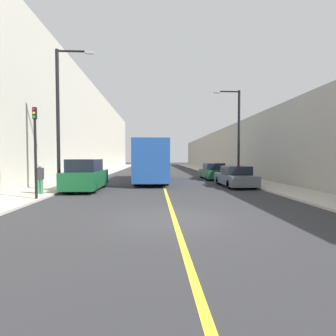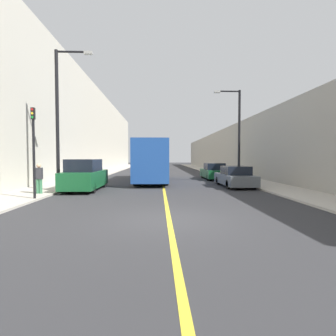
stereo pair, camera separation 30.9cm
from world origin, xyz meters
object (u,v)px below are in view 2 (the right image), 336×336
Objects in this scene: parked_suv_left at (85,176)px; street_lamp_left at (60,112)px; street_lamp_right at (237,130)px; car_right_near at (235,177)px; car_right_mid at (214,172)px; bus at (152,161)px; pedestrian at (39,178)px; traffic_light at (34,149)px.

parked_suv_left is 0.58× the size of street_lamp_left.
street_lamp_right is at bearing 24.69° from street_lamp_left.
street_lamp_right reaches higher than car_right_near.
street_lamp_right is at bearing 71.15° from car_right_near.
car_right_mid is at bearing 39.22° from parked_suv_left.
street_lamp_left is at bearing -129.38° from bus.
car_right_near is at bearing 17.87° from pedestrian.
parked_suv_left is 2.87m from pedestrian.
traffic_light is (-1.32, -3.89, 1.54)m from parked_suv_left.
street_lamp_left is at bearing -141.96° from car_right_mid.
bus is 1.26× the size of street_lamp_left.
parked_suv_left reaches higher than car_right_mid.
bus is at bearing 173.98° from street_lamp_right.
car_right_near is at bearing 11.55° from street_lamp_left.
pedestrian is at bearing -126.55° from bus.
street_lamp_right reaches higher than pedestrian.
street_lamp_left is at bearing -155.31° from street_lamp_right.
bus is 2.18× the size of parked_suv_left.
parked_suv_left is 2.95× the size of pedestrian.
traffic_light is (-5.35, -9.69, 0.64)m from bus.
car_right_mid is 14.67m from street_lamp_left.
traffic_light reaches higher than bus.
pedestrian is (-13.01, -7.22, -3.40)m from street_lamp_right.
pedestrian reaches higher than car_right_mid.
street_lamp_left is 3.98m from traffic_light.
parked_suv_left is at bearing -140.78° from car_right_mid.
street_lamp_left is (-11.23, -2.30, 4.08)m from car_right_near.
pedestrian is at bearing -162.13° from car_right_near.
parked_suv_left is at bearing -155.62° from street_lamp_right.
bus is 11.09m from traffic_light.
parked_suv_left is 1.01× the size of car_right_mid.
street_lamp_left is (-1.25, -0.65, 3.84)m from parked_suv_left.
car_right_mid is at bearing 91.14° from car_right_near.
traffic_light is at bearing -144.32° from street_lamp_right.
parked_suv_left is at bearing -170.63° from car_right_near.
bus is 7.34m from car_right_near.
street_lamp_right is at bearing 35.68° from traffic_light.
street_lamp_right is (11.14, 5.05, 3.44)m from parked_suv_left.
bus is at bearing 55.14° from parked_suv_left.
traffic_light is at bearing -91.11° from street_lamp_left.
car_right_near is at bearing 9.37° from parked_suv_left.
bus reaches higher than pedestrian.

